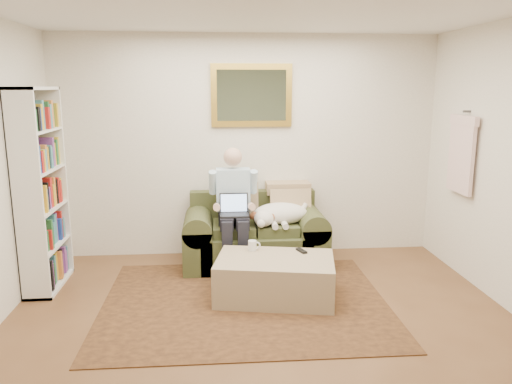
{
  "coord_description": "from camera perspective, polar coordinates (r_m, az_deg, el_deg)",
  "views": [
    {
      "loc": [
        -0.4,
        -3.38,
        2.0
      ],
      "look_at": [
        0.03,
        1.56,
        0.95
      ],
      "focal_mm": 35.0,
      "sensor_mm": 36.0,
      "label": 1
    }
  ],
  "objects": [
    {
      "name": "room_shell",
      "position": [
        3.82,
        1.15,
        1.41
      ],
      "size": [
        4.51,
        5.0,
        2.61
      ],
      "color": "brown",
      "rests_on": "ground"
    },
    {
      "name": "rug",
      "position": [
        4.83,
        -1.27,
        -12.44
      ],
      "size": [
        2.67,
        2.14,
        0.01
      ],
      "primitive_type": "cube",
      "rotation": [
        0.0,
        0.0,
        -0.01
      ],
      "color": "black",
      "rests_on": "room_shell"
    },
    {
      "name": "sofa",
      "position": [
        5.73,
        -0.17,
        -5.57
      ],
      "size": [
        1.6,
        0.81,
        0.96
      ],
      "color": "#434625",
      "rests_on": "room_shell"
    },
    {
      "name": "seated_man",
      "position": [
        5.46,
        -2.54,
        -2.13
      ],
      "size": [
        0.53,
        0.75,
        1.34
      ],
      "primitive_type": null,
      "color": "#8CBDD8",
      "rests_on": "sofa"
    },
    {
      "name": "laptop",
      "position": [
        5.4,
        -2.52,
        -1.95
      ],
      "size": [
        0.31,
        0.25,
        0.22
      ],
      "color": "black",
      "rests_on": "seated_man"
    },
    {
      "name": "sleeping_dog",
      "position": [
        5.59,
        2.83,
        -2.46
      ],
      "size": [
        0.66,
        0.41,
        0.24
      ],
      "primitive_type": null,
      "color": "white",
      "rests_on": "sofa"
    },
    {
      "name": "ottoman",
      "position": [
        4.85,
        2.19,
        -9.83
      ],
      "size": [
        1.22,
        0.9,
        0.4
      ],
      "primitive_type": "cube",
      "rotation": [
        0.0,
        0.0,
        -0.19
      ],
      "color": "tan",
      "rests_on": "room_shell"
    },
    {
      "name": "coffee_mug",
      "position": [
        4.99,
        -0.42,
        -6.14
      ],
      "size": [
        0.08,
        0.08,
        0.1
      ],
      "primitive_type": "cylinder",
      "color": "white",
      "rests_on": "ottoman"
    },
    {
      "name": "tv_remote",
      "position": [
        4.98,
        5.22,
        -6.7
      ],
      "size": [
        0.1,
        0.16,
        0.02
      ],
      "primitive_type": "cube",
      "rotation": [
        0.0,
        0.0,
        0.35
      ],
      "color": "black",
      "rests_on": "ottoman"
    },
    {
      "name": "bookshelf",
      "position": [
        5.36,
        -23.34,
        0.21
      ],
      "size": [
        0.28,
        0.8,
        2.0
      ],
      "primitive_type": null,
      "color": "white",
      "rests_on": "room_shell"
    },
    {
      "name": "wall_mirror",
      "position": [
        5.87,
        -0.51,
        10.98
      ],
      "size": [
        0.94,
        0.04,
        0.72
      ],
      "color": "gold",
      "rests_on": "room_shell"
    },
    {
      "name": "hanging_shirt",
      "position": [
        5.65,
        22.45,
        4.45
      ],
      "size": [
        0.06,
        0.52,
        0.9
      ],
      "primitive_type": null,
      "color": "#FED6D1",
      "rests_on": "room_shell"
    }
  ]
}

